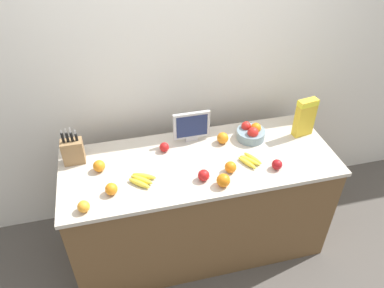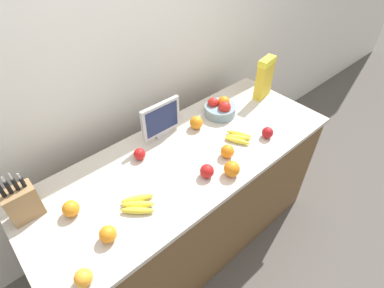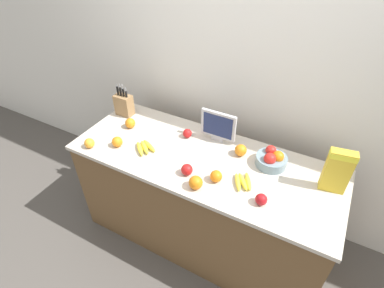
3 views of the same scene
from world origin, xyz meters
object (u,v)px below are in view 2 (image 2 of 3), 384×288
object	(u,v)px
orange_front_center	(227,151)
orange_near_bowl	(83,278)
orange_mid_right	(232,169)
fruit_bowl	(220,108)
apple_near_bananas	(140,154)
apple_leftmost	(207,171)
apple_rear	(268,133)
orange_by_cereal	(108,234)
orange_mid_left	(196,123)
small_monitor	(160,120)
banana_bunch_left	(238,137)
banana_bunch_right	(138,204)
orange_front_right	(71,209)
knife_block	(22,203)
cereal_box	(265,76)

from	to	relation	value
orange_front_center	orange_near_bowl	size ratio (longest dim) A/B	1.07
orange_front_center	orange_mid_right	size ratio (longest dim) A/B	0.89
fruit_bowl	apple_near_bananas	world-z (taller)	fruit_bowl
apple_leftmost	apple_rear	size ratio (longest dim) A/B	1.08
apple_rear	orange_mid_right	bearing A→B (deg)	-170.21
orange_front_center	orange_by_cereal	size ratio (longest dim) A/B	1.01
fruit_bowl	orange_mid_left	distance (m)	0.22
fruit_bowl	small_monitor	bearing A→B (deg)	169.97
banana_bunch_left	orange_mid_left	xyz separation A→B (m)	(-0.12, 0.26, 0.03)
banana_bunch_right	orange_near_bowl	xyz separation A→B (m)	(-0.37, -0.17, 0.02)
apple_near_bananas	orange_front_right	world-z (taller)	orange_front_right
banana_bunch_right	orange_near_bowl	world-z (taller)	orange_near_bowl
banana_bunch_right	orange_mid_left	bearing A→B (deg)	23.13
orange_front_right	orange_near_bowl	xyz separation A→B (m)	(-0.11, -0.35, -0.00)
apple_leftmost	apple_rear	bearing A→B (deg)	-1.37
orange_front_right	knife_block	bearing A→B (deg)	139.96
knife_block	fruit_bowl	world-z (taller)	knife_block
banana_bunch_right	orange_mid_left	distance (m)	0.70
banana_bunch_left	orange_mid_right	size ratio (longest dim) A/B	2.16
banana_bunch_right	apple_near_bananas	xyz separation A→B (m)	(0.20, 0.28, 0.02)
banana_bunch_right	orange_front_center	size ratio (longest dim) A/B	2.45
orange_mid_left	orange_by_cereal	distance (m)	0.90
knife_block	small_monitor	distance (m)	0.85
apple_rear	fruit_bowl	bearing A→B (deg)	97.38
orange_by_cereal	orange_front_right	xyz separation A→B (m)	(-0.06, 0.24, 0.00)
banana_bunch_left	apple_rear	world-z (taller)	apple_rear
small_monitor	orange_near_bowl	bearing A→B (deg)	-146.32
small_monitor	apple_near_bananas	bearing A→B (deg)	-160.81
apple_near_bananas	orange_by_cereal	size ratio (longest dim) A/B	0.88
orange_mid_left	orange_by_cereal	world-z (taller)	orange_mid_left
apple_near_bananas	orange_mid_right	size ratio (longest dim) A/B	0.78
apple_leftmost	orange_mid_left	distance (m)	0.43
apple_near_bananas	orange_mid_left	distance (m)	0.44
small_monitor	banana_bunch_right	bearing A→B (deg)	-139.76
apple_rear	orange_near_bowl	distance (m)	1.28
apple_near_bananas	cereal_box	bearing A→B (deg)	-2.48
orange_front_center	orange_by_cereal	bearing A→B (deg)	-178.65
fruit_bowl	orange_mid_right	world-z (taller)	fruit_bowl
banana_bunch_right	apple_near_bananas	distance (m)	0.35
knife_block	banana_bunch_right	size ratio (longest dim) A/B	1.46
apple_near_bananas	orange_mid_left	size ratio (longest dim) A/B	0.81
banana_bunch_left	apple_rear	bearing A→B (deg)	-34.61
cereal_box	banana_bunch_right	distance (m)	1.29
small_monitor	apple_rear	world-z (taller)	small_monitor
cereal_box	orange_mid_right	bearing A→B (deg)	-161.72
orange_front_right	banana_bunch_left	bearing A→B (deg)	-8.99
apple_near_bananas	banana_bunch_left	bearing A→B (deg)	-25.53
small_monitor	orange_mid_right	size ratio (longest dim) A/B	3.04
cereal_box	apple_near_bananas	size ratio (longest dim) A/B	4.34
banana_bunch_right	apple_near_bananas	world-z (taller)	apple_near_bananas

